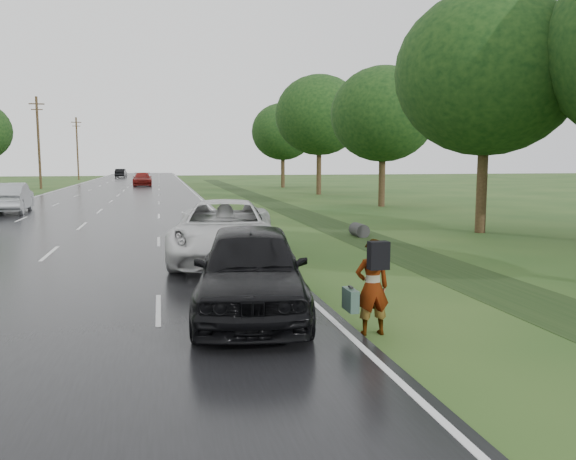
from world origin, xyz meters
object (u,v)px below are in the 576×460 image
(silver_sedan, at_px, (10,198))
(pedestrian, at_px, (371,286))
(dark_sedan, at_px, (251,269))
(white_pickup, at_px, (225,230))

(silver_sedan, bearing_deg, pedestrian, 110.83)
(silver_sedan, bearing_deg, dark_sedan, 108.74)
(pedestrian, relative_size, dark_sedan, 0.33)
(pedestrian, xyz_separation_m, silver_sedan, (-12.16, 26.59, 0.03))
(white_pickup, height_order, silver_sedan, white_pickup)
(white_pickup, distance_m, dark_sedan, 6.23)
(white_pickup, bearing_deg, pedestrian, -70.16)
(white_pickup, bearing_deg, dark_sedan, -83.81)
(white_pickup, relative_size, silver_sedan, 1.23)
(pedestrian, bearing_deg, dark_sedan, -43.28)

